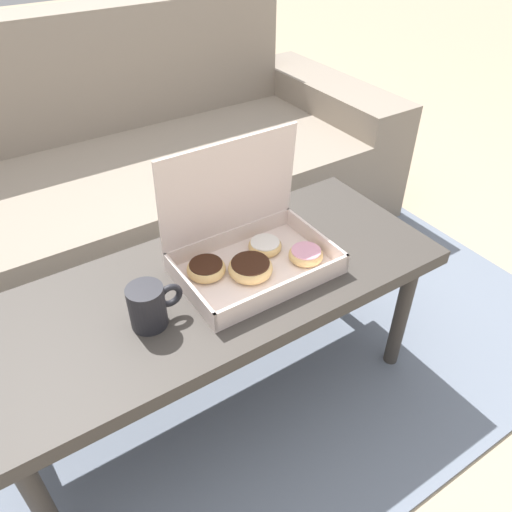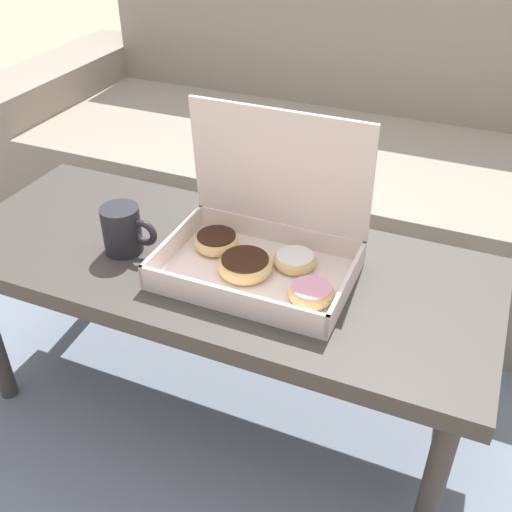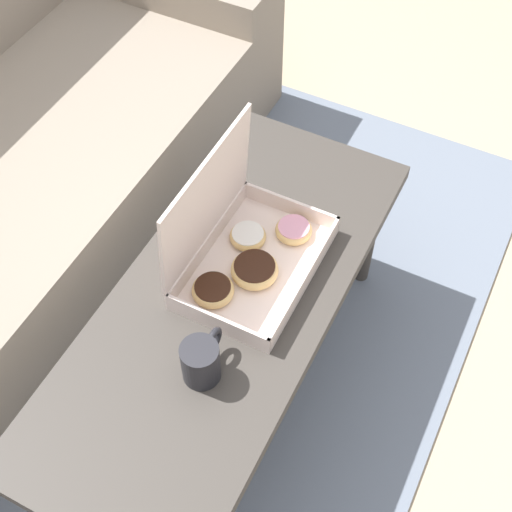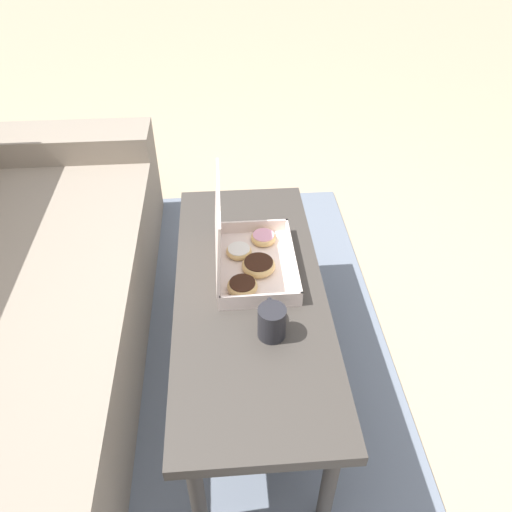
% 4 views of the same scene
% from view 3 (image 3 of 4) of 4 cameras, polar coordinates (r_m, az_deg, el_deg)
% --- Properties ---
extents(ground_plane, '(12.00, 12.00, 0.00)m').
position_cam_3_polar(ground_plane, '(2.06, -3.52, -9.98)').
color(ground_plane, tan).
extents(area_rug, '(2.49, 1.84, 0.01)m').
position_cam_3_polar(area_rug, '(2.15, -10.56, -6.56)').
color(area_rug, slate).
rests_on(area_rug, ground_plane).
extents(coffee_table, '(1.18, 0.48, 0.47)m').
position_cam_3_polar(coffee_table, '(1.68, -2.48, -4.28)').
color(coffee_table, '#3D3833').
rests_on(coffee_table, ground_plane).
extents(pastry_box, '(0.38, 0.26, 0.31)m').
position_cam_3_polar(pastry_box, '(1.65, -0.99, 0.55)').
color(pastry_box, silver).
rests_on(pastry_box, coffee_table).
extents(coffee_mug, '(0.13, 0.08, 0.10)m').
position_cam_3_polar(coffee_mug, '(1.50, -4.39, -8.35)').
color(coffee_mug, '#232328').
rests_on(coffee_mug, coffee_table).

